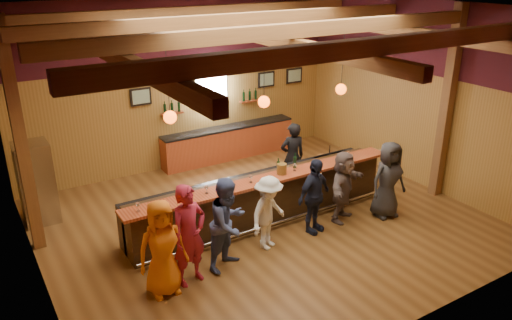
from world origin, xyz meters
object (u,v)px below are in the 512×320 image
at_px(customer_orange, 162,248).
at_px(customer_redvest, 189,235).
at_px(customer_dark, 388,180).
at_px(ice_bucket, 282,169).
at_px(back_bar_cabinet, 229,142).
at_px(customer_denim, 228,223).
at_px(stainless_fridge, 36,183).
at_px(bar_counter, 260,197).
at_px(customer_navy, 314,196).
at_px(bartender, 292,157).
at_px(customer_brown, 343,186).
at_px(bottle_a, 278,167).
at_px(customer_white, 269,213).

height_order(customer_orange, customer_redvest, customer_redvest).
bearing_deg(customer_dark, ice_bucket, 159.72).
xyz_separation_m(back_bar_cabinet, customer_denim, (-2.64, -4.81, 0.41)).
bearing_deg(stainless_fridge, bar_counter, -30.76).
xyz_separation_m(customer_orange, customer_navy, (3.44, 0.32, -0.05)).
distance_m(customer_orange, customer_navy, 3.45).
xyz_separation_m(stainless_fridge, customer_orange, (1.33, -3.81, -0.04)).
height_order(bar_counter, customer_denim, customer_denim).
xyz_separation_m(bartender, ice_bucket, (-1.14, -1.19, 0.36)).
bearing_deg(customer_brown, bottle_a, 118.18).
height_order(customer_orange, customer_navy, customer_orange).
xyz_separation_m(bar_counter, ice_bucket, (0.35, -0.29, 0.70)).
relative_size(customer_white, customer_navy, 0.93).
relative_size(customer_orange, ice_bucket, 7.64).
height_order(stainless_fridge, customer_redvest, customer_redvest).
bearing_deg(customer_white, bartender, 21.67).
bearing_deg(customer_dark, back_bar_cabinet, 110.46).
height_order(customer_navy, bartender, bartender).
height_order(customer_white, customer_navy, customer_navy).
distance_m(customer_brown, customer_dark, 1.02).
height_order(bartender, bottle_a, bartender).
distance_m(stainless_fridge, ice_bucket, 5.25).
xyz_separation_m(customer_brown, bottle_a, (-1.18, 0.77, 0.44)).
distance_m(bartender, ice_bucket, 1.69).
relative_size(back_bar_cabinet, bottle_a, 12.59).
xyz_separation_m(customer_denim, customer_navy, (2.11, 0.20, -0.07)).
height_order(customer_white, customer_brown, customer_brown).
bearing_deg(ice_bucket, stainless_fridge, 148.45).
bearing_deg(customer_brown, stainless_fridge, 120.37).
relative_size(stainless_fridge, customer_redvest, 0.97).
bearing_deg(customer_brown, customer_denim, 157.02).
bearing_deg(customer_denim, stainless_fridge, 101.99).
distance_m(bar_counter, customer_brown, 1.81).
height_order(customer_navy, bottle_a, customer_navy).
distance_m(back_bar_cabinet, ice_bucket, 4.02).
bearing_deg(customer_orange, bar_counter, 28.49).
distance_m(back_bar_cabinet, stainless_fridge, 5.43).
relative_size(back_bar_cabinet, customer_brown, 2.52).
bearing_deg(bottle_a, bartender, 43.11).
xyz_separation_m(back_bar_cabinet, customer_brown, (0.33, -4.52, 0.32)).
bearing_deg(customer_denim, bartender, 12.15).
xyz_separation_m(customer_denim, customer_white, (0.97, 0.16, -0.13)).
bearing_deg(bottle_a, customer_redvest, -156.44).
relative_size(customer_white, bartender, 0.88).
distance_m(stainless_fridge, customer_redvest, 4.19).
height_order(stainless_fridge, ice_bucket, stainless_fridge).
bearing_deg(back_bar_cabinet, customer_white, -109.79).
height_order(customer_white, ice_bucket, customer_white).
xyz_separation_m(bar_counter, customer_orange, (-2.79, -1.36, 0.34)).
xyz_separation_m(customer_white, customer_navy, (1.14, 0.04, 0.06)).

